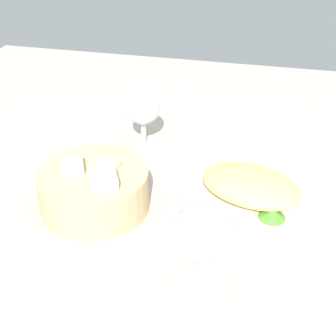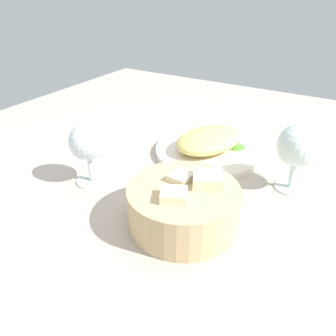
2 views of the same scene
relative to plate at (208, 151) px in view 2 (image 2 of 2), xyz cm
name	(u,v)px [view 2 (image 2 of 2)]	position (x,y,z in cm)	size (l,w,h in cm)	color
ground_plane	(195,189)	(13.42, 3.45, -1.70)	(140.00, 140.00, 2.00)	#B7A596
plate	(208,151)	(0.00, 0.00, 0.00)	(24.10, 24.10, 1.40)	white
omelette	(209,140)	(0.00, 0.00, 2.85)	(17.05, 11.44, 4.30)	#E8D170
lettuce_garnish	(236,144)	(-3.87, 5.07, 1.45)	(4.39, 4.39, 1.51)	#498B2B
bread_basket	(184,205)	(24.96, 7.11, 3.01)	(17.94, 17.94, 8.82)	tan
wine_glass_near	(88,145)	(22.68, -14.81, 7.34)	(6.98, 6.98, 12.13)	silver
wine_glass_far	(298,148)	(5.03, 19.59, 7.98)	(7.79, 7.79, 12.98)	silver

